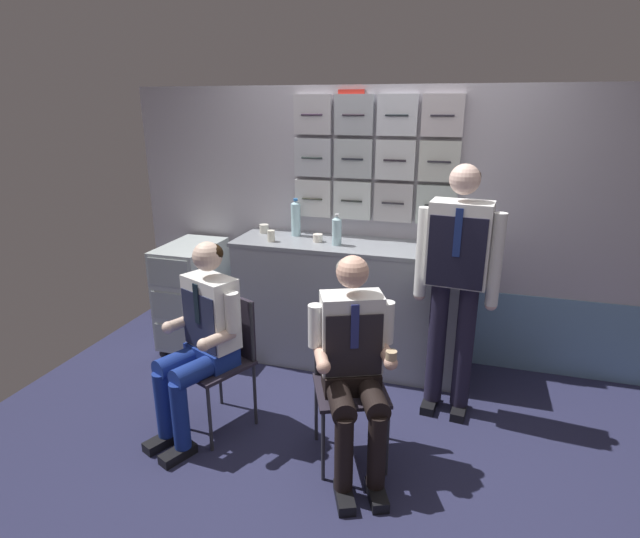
{
  "coord_description": "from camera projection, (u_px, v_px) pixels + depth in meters",
  "views": [
    {
      "loc": [
        0.67,
        -2.53,
        2.01
      ],
      "look_at": [
        -0.2,
        0.35,
        1.03
      ],
      "focal_mm": 28.32,
      "sensor_mm": 36.0,
      "label": 1
    }
  ],
  "objects": [
    {
      "name": "paper_cup_tan",
      "position": [
        432.0,
        239.0,
        3.8
      ],
      "size": [
        0.06,
        0.06,
        0.08
      ],
      "color": "navy",
      "rests_on": "galley_counter"
    },
    {
      "name": "crew_member_standing",
      "position": [
        457.0,
        272.0,
        3.19
      ],
      "size": [
        0.53,
        0.29,
        1.68
      ],
      "color": "black",
      "rests_on": "ground"
    },
    {
      "name": "crew_member_left",
      "position": [
        201.0,
        334.0,
        3.06
      ],
      "size": [
        0.54,
        0.65,
        1.25
      ],
      "color": "black",
      "rests_on": "ground"
    },
    {
      "name": "ground",
      "position": [
        335.0,
        449.0,
        3.12
      ],
      "size": [
        4.8,
        4.8,
        0.04
      ],
      "primitive_type": "cube",
      "color": "#242543"
    },
    {
      "name": "water_bottle_blue_cap",
      "position": [
        296.0,
        218.0,
        4.04
      ],
      "size": [
        0.08,
        0.08,
        0.3
      ],
      "color": "#AFDCE7",
      "rests_on": "galley_counter"
    },
    {
      "name": "folding_chair_right",
      "position": [
        348.0,
        369.0,
        2.95
      ],
      "size": [
        0.53,
        0.53,
        0.86
      ],
      "color": "#2D2D33",
      "rests_on": "ground"
    },
    {
      "name": "galley_bulkhead",
      "position": [
        381.0,
        225.0,
        4.02
      ],
      "size": [
        4.2,
        0.14,
        2.15
      ],
      "color": "#AEAAB5",
      "rests_on": "ground"
    },
    {
      "name": "folding_chair_left",
      "position": [
        224.0,
        347.0,
        3.22
      ],
      "size": [
        0.53,
        0.53,
        0.86
      ],
      "color": "#2D2D33",
      "rests_on": "ground"
    },
    {
      "name": "galley_counter",
      "position": [
        352.0,
        304.0,
        4.0
      ],
      "size": [
        1.86,
        0.53,
        1.0
      ],
      "color": "#92979F",
      "rests_on": "ground"
    },
    {
      "name": "crew_member_right",
      "position": [
        354.0,
        359.0,
        2.75
      ],
      "size": [
        0.54,
        0.66,
        1.25
      ],
      "color": "black",
      "rests_on": "ground"
    },
    {
      "name": "service_trolley",
      "position": [
        193.0,
        293.0,
        4.27
      ],
      "size": [
        0.4,
        0.65,
        0.91
      ],
      "color": "black",
      "rests_on": "ground"
    },
    {
      "name": "espresso_cup_small",
      "position": [
        271.0,
        236.0,
        3.89
      ],
      "size": [
        0.06,
        0.06,
        0.09
      ],
      "color": "beige",
      "rests_on": "galley_counter"
    },
    {
      "name": "paper_cup_blue",
      "position": [
        318.0,
        238.0,
        3.89
      ],
      "size": [
        0.07,
        0.07,
        0.06
      ],
      "color": "silver",
      "rests_on": "galley_counter"
    },
    {
      "name": "water_bottle_short",
      "position": [
        337.0,
        231.0,
        3.78
      ],
      "size": [
        0.07,
        0.07,
        0.24
      ],
      "color": "#AAD2DB",
      "rests_on": "galley_counter"
    },
    {
      "name": "coffee_cup_spare",
      "position": [
        264.0,
        228.0,
        4.16
      ],
      "size": [
        0.07,
        0.07,
        0.07
      ],
      "color": "silver",
      "rests_on": "galley_counter"
    }
  ]
}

